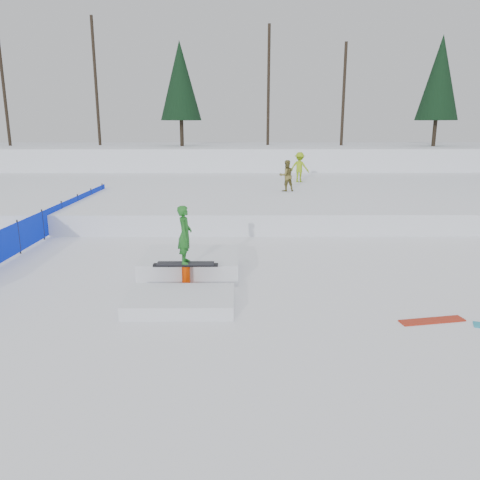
{
  "coord_description": "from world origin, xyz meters",
  "views": [
    {
      "loc": [
        0.43,
        -9.74,
        3.97
      ],
      "look_at": [
        0.5,
        2.0,
        1.1
      ],
      "focal_mm": 35.0,
      "sensor_mm": 36.0,
      "label": 1
    }
  ],
  "objects_px": {
    "walker_ygreen": "(300,167)",
    "jib_rail_feature": "(188,271)",
    "walker_olive": "(286,176)",
    "safety_fence": "(43,225)"
  },
  "relations": [
    {
      "from": "safety_fence",
      "to": "jib_rail_feature",
      "type": "height_order",
      "value": "jib_rail_feature"
    },
    {
      "from": "safety_fence",
      "to": "walker_ygreen",
      "type": "distance_m",
      "value": 15.15
    },
    {
      "from": "safety_fence",
      "to": "walker_olive",
      "type": "distance_m",
      "value": 11.68
    },
    {
      "from": "safety_fence",
      "to": "walker_olive",
      "type": "bearing_deg",
      "value": 36.39
    },
    {
      "from": "walker_ygreen",
      "to": "jib_rail_feature",
      "type": "bearing_deg",
      "value": 97.15
    },
    {
      "from": "jib_rail_feature",
      "to": "walker_olive",
      "type": "bearing_deg",
      "value": 72.24
    },
    {
      "from": "safety_fence",
      "to": "jib_rail_feature",
      "type": "distance_m",
      "value": 7.35
    },
    {
      "from": "safety_fence",
      "to": "jib_rail_feature",
      "type": "relative_size",
      "value": 3.64
    },
    {
      "from": "walker_ygreen",
      "to": "jib_rail_feature",
      "type": "height_order",
      "value": "walker_ygreen"
    },
    {
      "from": "walker_olive",
      "to": "jib_rail_feature",
      "type": "height_order",
      "value": "walker_olive"
    }
  ]
}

